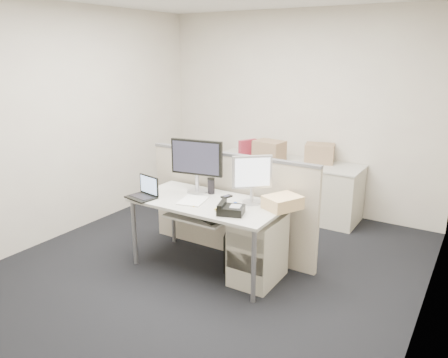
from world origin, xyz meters
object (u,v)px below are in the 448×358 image
Objects in this scene: desk at (208,207)px; desk_phone at (231,210)px; laptop at (141,188)px; monitor_main at (197,166)px.

desk_phone is at bearing -25.37° from desk.
laptop is 1.23× the size of desk_phone.
monitor_main is 0.77m from desk_phone.
desk is 6.42× the size of desk_phone.
desk is 0.70m from laptop.
desk is 2.66× the size of monitor_main.
monitor_main is 2.41× the size of desk_phone.
laptop is at bearing 167.87° from desk_phone.
desk_phone is (0.38, -0.18, 0.10)m from desk.
desk is at bearing -45.60° from monitor_main.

